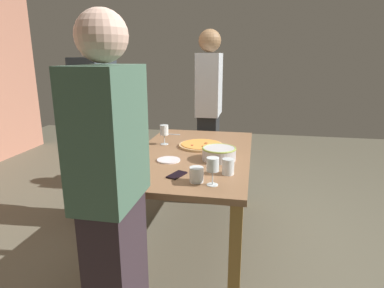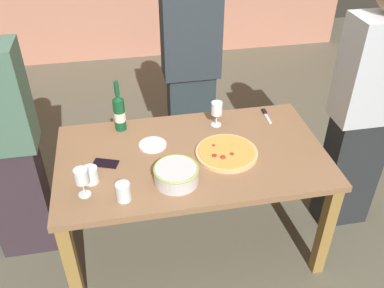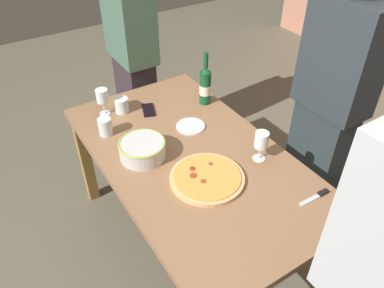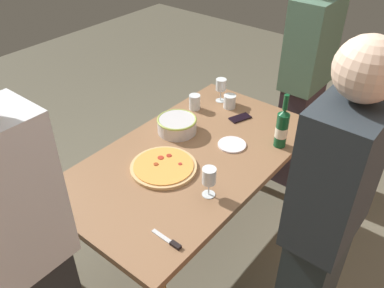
{
  "view_description": "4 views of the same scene",
  "coord_description": "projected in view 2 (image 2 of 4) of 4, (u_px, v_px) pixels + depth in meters",
  "views": [
    {
      "loc": [
        -2.42,
        -0.47,
        1.49
      ],
      "look_at": [
        0.0,
        0.0,
        0.82
      ],
      "focal_mm": 30.82,
      "sensor_mm": 36.0,
      "label": 1
    },
    {
      "loc": [
        -0.38,
        -1.97,
        2.28
      ],
      "look_at": [
        0.0,
        0.0,
        0.82
      ],
      "focal_mm": 39.53,
      "sensor_mm": 36.0,
      "label": 2
    },
    {
      "loc": [
        1.3,
        -0.82,
        2.04
      ],
      "look_at": [
        0.0,
        0.0,
        0.82
      ],
      "focal_mm": 35.14,
      "sensor_mm": 36.0,
      "label": 3
    },
    {
      "loc": [
        1.45,
        1.17,
        2.15
      ],
      "look_at": [
        0.0,
        0.0,
        0.82
      ],
      "focal_mm": 37.35,
      "sensor_mm": 36.0,
      "label": 4
    }
  ],
  "objects": [
    {
      "name": "pizza_knife",
      "position": [
        266.0,
        114.0,
        2.87
      ],
      "size": [
        0.03,
        0.17,
        0.02
      ],
      "color": "silver",
      "rests_on": "dining_table"
    },
    {
      "name": "serving_bowl",
      "position": [
        176.0,
        174.0,
        2.29
      ],
      "size": [
        0.25,
        0.25,
        0.09
      ],
      "color": "silver",
      "rests_on": "dining_table"
    },
    {
      "name": "person_guest_right",
      "position": [
        1.0,
        143.0,
        2.43
      ],
      "size": [
        0.41,
        0.24,
        1.68
      ],
      "rotation": [
        0.0,
        0.0,
        -0.16
      ],
      "color": "#34282F",
      "rests_on": "ground"
    },
    {
      "name": "pizza",
      "position": [
        227.0,
        153.0,
        2.51
      ],
      "size": [
        0.37,
        0.37,
        0.03
      ],
      "color": "#DDB075",
      "rests_on": "dining_table"
    },
    {
      "name": "dining_table",
      "position": [
        192.0,
        166.0,
        2.57
      ],
      "size": [
        1.6,
        0.9,
        0.75
      ],
      "color": "#8F6545",
      "rests_on": "ground"
    },
    {
      "name": "cup_ceramic",
      "position": [
        91.0,
        175.0,
        2.29
      ],
      "size": [
        0.09,
        0.09,
        0.09
      ],
      "primitive_type": "cylinder",
      "color": "white",
      "rests_on": "dining_table"
    },
    {
      "name": "person_host",
      "position": [
        191.0,
        70.0,
        3.16
      ],
      "size": [
        0.41,
        0.24,
        1.71
      ],
      "rotation": [
        0.0,
        0.0,
        -1.75
      ],
      "color": "#273135",
      "rests_on": "ground"
    },
    {
      "name": "side_plate",
      "position": [
        153.0,
        145.0,
        2.59
      ],
      "size": [
        0.17,
        0.17,
        0.01
      ],
      "primitive_type": "cylinder",
      "color": "white",
      "rests_on": "dining_table"
    },
    {
      "name": "cell_phone",
      "position": [
        106.0,
        163.0,
        2.44
      ],
      "size": [
        0.16,
        0.12,
        0.01
      ],
      "primitive_type": "cube",
      "rotation": [
        0.0,
        0.0,
        4.36
      ],
      "color": "black",
      "rests_on": "dining_table"
    },
    {
      "name": "wine_bottle",
      "position": [
        119.0,
        112.0,
        2.66
      ],
      "size": [
        0.07,
        0.07,
        0.34
      ],
      "color": "#124B27",
      "rests_on": "dining_table"
    },
    {
      "name": "cup_amber",
      "position": [
        123.0,
        192.0,
        2.17
      ],
      "size": [
        0.08,
        0.08,
        0.1
      ],
      "primitive_type": "cylinder",
      "color": "white",
      "rests_on": "dining_table"
    },
    {
      "name": "ground_plane",
      "position": [
        192.0,
        239.0,
        2.96
      ],
      "size": [
        8.0,
        8.0,
        0.0
      ],
      "primitive_type": "plane",
      "color": "#615C4A"
    },
    {
      "name": "wine_glass_near_pizza",
      "position": [
        217.0,
        110.0,
        2.71
      ],
      "size": [
        0.07,
        0.07,
        0.17
      ],
      "color": "white",
      "rests_on": "dining_table"
    },
    {
      "name": "person_guest_left",
      "position": [
        366.0,
        113.0,
        2.62
      ],
      "size": [
        0.41,
        0.24,
        1.75
      ],
      "rotation": [
        0.0,
        0.0,
        -3.12
      ],
      "color": "#252729",
      "rests_on": "ground"
    },
    {
      "name": "wine_glass_by_bottle",
      "position": [
        82.0,
        177.0,
        2.16
      ],
      "size": [
        0.07,
        0.07,
        0.17
      ],
      "color": "white",
      "rests_on": "dining_table"
    }
  ]
}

